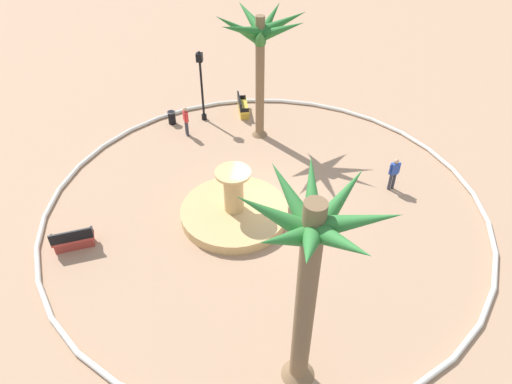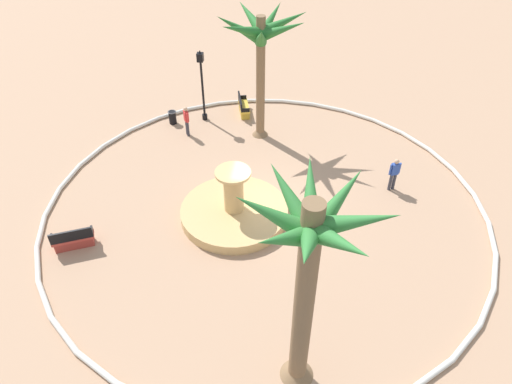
{
  "view_description": "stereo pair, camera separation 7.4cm",
  "coord_description": "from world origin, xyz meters",
  "px_view_note": "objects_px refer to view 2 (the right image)",
  "views": [
    {
      "loc": [
        -1.38,
        15.38,
        13.62
      ],
      "look_at": [
        0.37,
        0.22,
        1.0
      ],
      "focal_mm": 33.21,
      "sensor_mm": 36.0,
      "label": 1
    },
    {
      "loc": [
        -1.45,
        15.37,
        13.62
      ],
      "look_at": [
        0.37,
        0.22,
        1.0
      ],
      "focal_mm": 33.21,
      "sensor_mm": 36.0,
      "label": 2
    }
  ],
  "objects_px": {
    "palm_tree_near_fountain": "(261,43)",
    "lamppost": "(202,80)",
    "bench_west": "(74,240)",
    "person_cyclist_photo": "(394,173)",
    "bench_east": "(243,108)",
    "fountain": "(234,211)",
    "trash_bin": "(172,117)",
    "person_cyclist_helmet": "(186,120)",
    "palm_tree_by_curb": "(308,259)"
  },
  "relations": [
    {
      "from": "palm_tree_near_fountain",
      "to": "bench_west",
      "type": "relative_size",
      "value": 3.92
    },
    {
      "from": "palm_tree_near_fountain",
      "to": "trash_bin",
      "type": "distance_m",
      "value": 6.75
    },
    {
      "from": "palm_tree_near_fountain",
      "to": "person_cyclist_photo",
      "type": "distance_m",
      "value": 8.5
    },
    {
      "from": "palm_tree_by_curb",
      "to": "person_cyclist_helmet",
      "type": "xyz_separation_m",
      "value": [
        6.43,
        -12.91,
        -4.32
      ]
    },
    {
      "from": "palm_tree_near_fountain",
      "to": "bench_east",
      "type": "distance_m",
      "value": 5.25
    },
    {
      "from": "palm_tree_by_curb",
      "to": "trash_bin",
      "type": "xyz_separation_m",
      "value": [
        7.51,
        -13.97,
        -4.86
      ]
    },
    {
      "from": "trash_bin",
      "to": "person_cyclist_helmet",
      "type": "relative_size",
      "value": 0.44
    },
    {
      "from": "bench_east",
      "to": "person_cyclist_photo",
      "type": "bearing_deg",
      "value": 141.96
    },
    {
      "from": "lamppost",
      "to": "bench_west",
      "type": "bearing_deg",
      "value": 72.9
    },
    {
      "from": "bench_east",
      "to": "palm_tree_by_curb",
      "type": "bearing_deg",
      "value": 103.85
    },
    {
      "from": "palm_tree_by_curb",
      "to": "trash_bin",
      "type": "relative_size",
      "value": 9.92
    },
    {
      "from": "person_cyclist_photo",
      "to": "palm_tree_near_fountain",
      "type": "bearing_deg",
      "value": -30.99
    },
    {
      "from": "palm_tree_near_fountain",
      "to": "fountain",
      "type": "bearing_deg",
      "value": 86.69
    },
    {
      "from": "fountain",
      "to": "person_cyclist_photo",
      "type": "height_order",
      "value": "fountain"
    },
    {
      "from": "lamppost",
      "to": "person_cyclist_photo",
      "type": "xyz_separation_m",
      "value": [
        -9.63,
        5.04,
        -1.41
      ]
    },
    {
      "from": "lamppost",
      "to": "person_cyclist_photo",
      "type": "relative_size",
      "value": 2.4
    },
    {
      "from": "fountain",
      "to": "bench_east",
      "type": "relative_size",
      "value": 2.71
    },
    {
      "from": "palm_tree_near_fountain",
      "to": "lamppost",
      "type": "relative_size",
      "value": 1.64
    },
    {
      "from": "palm_tree_near_fountain",
      "to": "bench_west",
      "type": "bearing_deg",
      "value": 54.69
    },
    {
      "from": "palm_tree_near_fountain",
      "to": "trash_bin",
      "type": "height_order",
      "value": "palm_tree_near_fountain"
    },
    {
      "from": "palm_tree_by_curb",
      "to": "bench_west",
      "type": "distance_m",
      "value": 11.15
    },
    {
      "from": "person_cyclist_helmet",
      "to": "palm_tree_near_fountain",
      "type": "bearing_deg",
      "value": -172.7
    },
    {
      "from": "person_cyclist_helmet",
      "to": "bench_west",
      "type": "bearing_deg",
      "value": 73.2
    },
    {
      "from": "bench_west",
      "to": "lamppost",
      "type": "xyz_separation_m",
      "value": [
        -3.14,
        -10.19,
        1.99
      ]
    },
    {
      "from": "person_cyclist_photo",
      "to": "bench_west",
      "type": "bearing_deg",
      "value": 21.99
    },
    {
      "from": "bench_east",
      "to": "palm_tree_near_fountain",
      "type": "bearing_deg",
      "value": 119.72
    },
    {
      "from": "fountain",
      "to": "person_cyclist_photo",
      "type": "relative_size",
      "value": 2.73
    },
    {
      "from": "bench_west",
      "to": "person_cyclist_helmet",
      "type": "xyz_separation_m",
      "value": [
        -2.57,
        -8.51,
        0.58
      ]
    },
    {
      "from": "fountain",
      "to": "bench_west",
      "type": "distance_m",
      "value": 6.49
    },
    {
      "from": "lamppost",
      "to": "trash_bin",
      "type": "xyz_separation_m",
      "value": [
        1.65,
        0.63,
        -1.95
      ]
    },
    {
      "from": "bench_west",
      "to": "person_cyclist_helmet",
      "type": "height_order",
      "value": "person_cyclist_helmet"
    },
    {
      "from": "bench_east",
      "to": "lamppost",
      "type": "height_order",
      "value": "lamppost"
    },
    {
      "from": "trash_bin",
      "to": "person_cyclist_helmet",
      "type": "bearing_deg",
      "value": 135.6
    },
    {
      "from": "person_cyclist_photo",
      "to": "lamppost",
      "type": "bearing_deg",
      "value": -27.62
    },
    {
      "from": "palm_tree_near_fountain",
      "to": "person_cyclist_photo",
      "type": "relative_size",
      "value": 3.93
    },
    {
      "from": "palm_tree_near_fountain",
      "to": "lamppost",
      "type": "bearing_deg",
      "value": -20.29
    },
    {
      "from": "bench_east",
      "to": "trash_bin",
      "type": "height_order",
      "value": "bench_east"
    },
    {
      "from": "palm_tree_by_curb",
      "to": "person_cyclist_photo",
      "type": "height_order",
      "value": "palm_tree_by_curb"
    },
    {
      "from": "bench_west",
      "to": "person_cyclist_photo",
      "type": "relative_size",
      "value": 1.0
    },
    {
      "from": "fountain",
      "to": "palm_tree_by_curb",
      "type": "bearing_deg",
      "value": 113.51
    },
    {
      "from": "fountain",
      "to": "lamppost",
      "type": "relative_size",
      "value": 1.14
    },
    {
      "from": "person_cyclist_helmet",
      "to": "bench_east",
      "type": "bearing_deg",
      "value": -135.22
    },
    {
      "from": "fountain",
      "to": "palm_tree_by_curb",
      "type": "distance_m",
      "value": 8.98
    },
    {
      "from": "bench_east",
      "to": "person_cyclist_photo",
      "type": "height_order",
      "value": "person_cyclist_photo"
    },
    {
      "from": "fountain",
      "to": "palm_tree_near_fountain",
      "type": "relative_size",
      "value": 0.69
    },
    {
      "from": "bench_east",
      "to": "trash_bin",
      "type": "relative_size",
      "value": 2.29
    },
    {
      "from": "bench_east",
      "to": "person_cyclist_helmet",
      "type": "xyz_separation_m",
      "value": [
        2.61,
        2.58,
        0.58
      ]
    },
    {
      "from": "trash_bin",
      "to": "person_cyclist_photo",
      "type": "relative_size",
      "value": 0.44
    },
    {
      "from": "lamppost",
      "to": "person_cyclist_photo",
      "type": "distance_m",
      "value": 10.96
    },
    {
      "from": "bench_west",
      "to": "trash_bin",
      "type": "bearing_deg",
      "value": -98.85
    }
  ]
}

